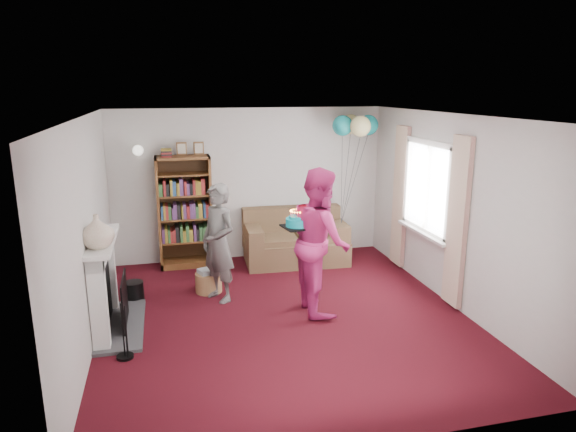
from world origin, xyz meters
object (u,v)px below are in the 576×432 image
object	(u,v)px
bookcase	(185,212)
person_striped	(219,243)
birthday_cake	(297,222)
sofa	(295,242)
person_magenta	(320,240)

from	to	relation	value
bookcase	person_striped	world-z (taller)	bookcase
bookcase	birthday_cake	bearing A→B (deg)	-58.76
bookcase	birthday_cake	world-z (taller)	bookcase
sofa	person_magenta	size ratio (longest dim) A/B	0.89
person_striped	birthday_cake	world-z (taller)	person_striped
bookcase	person_striped	bearing A→B (deg)	-76.54
person_striped	person_magenta	xyz separation A→B (m)	(1.22, -0.62, 0.13)
sofa	person_striped	xyz separation A→B (m)	(-1.39, -1.31, 0.47)
bookcase	birthday_cake	size ratio (longest dim) A/B	5.66
sofa	person_magenta	distance (m)	2.02
bookcase	person_magenta	size ratio (longest dim) A/B	1.07
bookcase	person_striped	size ratio (longest dim) A/B	1.24
person_striped	person_magenta	distance (m)	1.37
bookcase	person_magenta	xyz separation A→B (m)	(1.59, -2.16, 0.05)
person_magenta	birthday_cake	bearing A→B (deg)	87.25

